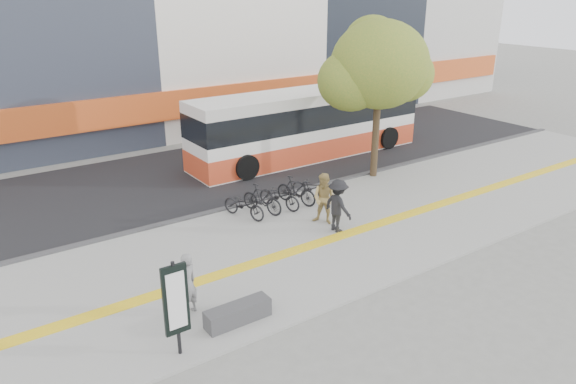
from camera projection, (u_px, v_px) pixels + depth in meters
ground at (298, 272)px, 15.01m from camera, size 120.00×120.00×0.00m
sidewalk at (269, 251)px, 16.14m from camera, size 40.00×7.00×0.08m
tactile_strip at (278, 256)px, 15.74m from camera, size 40.00×0.45×0.01m
street at (169, 181)px, 21.91m from camera, size 40.00×8.00×0.06m
curb at (215, 212)px, 18.82m from camera, size 40.00×0.25×0.14m
bench at (238, 313)px, 12.59m from camera, size 1.60×0.45×0.45m
signboard at (176, 301)px, 11.13m from camera, size 0.55×0.10×2.20m
street_tree at (377, 66)px, 20.91m from camera, size 4.40×3.80×6.31m
bus at (308, 126)px, 24.53m from camera, size 11.34×2.69×3.02m
bicycle_row at (279, 195)px, 18.97m from camera, size 4.02×1.83×1.01m
seated_woman at (187, 284)px, 12.72m from camera, size 0.67×0.55×1.59m
pedestrian_tan at (325, 199)px, 17.63m from camera, size 0.99×1.05×1.71m
pedestrian_dark at (338, 206)px, 17.08m from camera, size 0.68×1.14×1.72m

